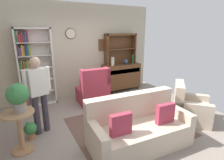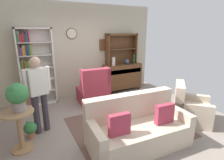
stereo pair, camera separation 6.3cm
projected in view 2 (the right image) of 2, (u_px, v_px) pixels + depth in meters
The scene contains 18 objects.
ground_plane at pixel (112, 123), 4.05m from camera, with size 5.40×4.60×0.02m, color gray.
wall_back at pixel (80, 51), 5.48m from camera, with size 5.00×0.09×2.80m.
area_rug at pixel (127, 127), 3.88m from camera, with size 2.28×2.03×0.01m, color brown.
bookshelf at pixel (34, 67), 4.80m from camera, with size 0.90×0.30×2.10m.
sideboard at pixel (122, 76), 6.11m from camera, with size 1.30×0.45×0.92m.
sideboard_hutch at pixel (121, 45), 5.91m from camera, with size 1.10×0.26×1.00m.
vase_tall at pixel (114, 61), 5.72m from camera, with size 0.11×0.11×0.27m, color beige.
vase_round at pixel (127, 62), 5.97m from camera, with size 0.15×0.15×0.17m, color #33476B.
bottle_wine at pixel (134, 59), 6.05m from camera, with size 0.07×0.07×0.32m, color #194223.
couch_floral at pixel (137, 129), 3.22m from camera, with size 1.85×0.96×0.90m.
armchair_floral at pixel (190, 109), 4.07m from camera, with size 1.08×1.08×0.88m.
wingback_chair at pixel (94, 91), 5.01m from camera, with size 0.81×0.83×1.05m.
plant_stand at pixel (20, 127), 3.03m from camera, with size 0.52×0.52×0.73m.
potted_plant_large at pixel (17, 95), 2.91m from camera, with size 0.35×0.35×0.48m.
potted_plant_small at pixel (30, 129), 3.45m from camera, with size 0.24×0.24×0.33m.
person_reading at pixel (38, 90), 3.47m from camera, with size 0.52×0.29×1.56m.
coffee_table at pixel (120, 105), 4.12m from camera, with size 0.80×0.50×0.42m.
book_stack at pixel (118, 101), 4.05m from camera, with size 0.21×0.15×0.10m.
Camera 2 is at (-1.68, -3.21, 2.05)m, focal length 28.52 mm.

